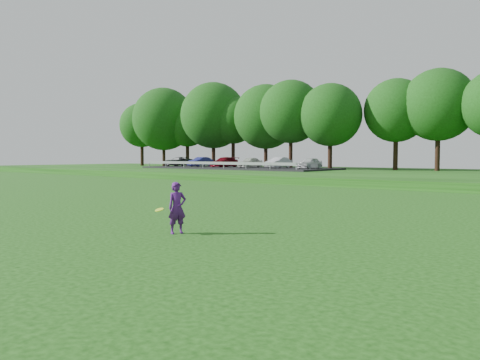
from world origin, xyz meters
The scene contains 6 objects.
ground centered at (0.00, 0.00, 0.00)m, with size 140.00×140.00×0.00m, color #123C0B.
berm centered at (0.00, 34.00, 0.30)m, with size 130.00×30.00×0.60m, color #123C0B.
walking_path centered at (0.00, 20.00, 0.02)m, with size 130.00×1.60×0.04m, color gray.
treeline centered at (0.00, 38.00, 8.10)m, with size 104.00×7.00×15.00m, color #143E0E, non-canonical shape.
parking_lot centered at (-24.57, 32.82, 1.06)m, with size 24.00×9.00×1.38m.
woman centered at (2.01, -1.14, 0.72)m, with size 0.64×0.84×1.44m.
Camera 1 is at (11.52, -10.06, 2.17)m, focal length 35.00 mm.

